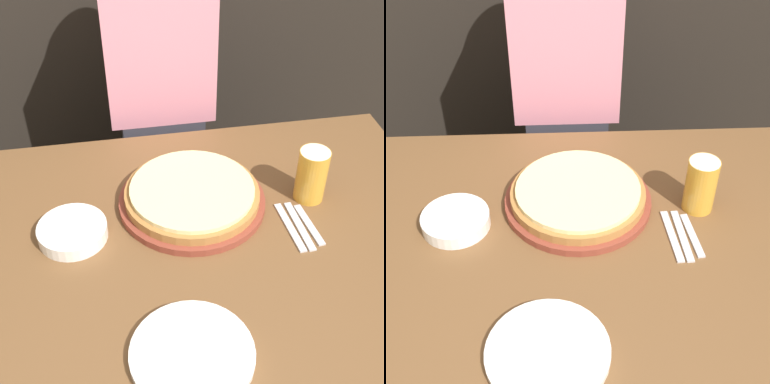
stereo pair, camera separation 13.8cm
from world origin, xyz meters
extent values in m
cube|color=brown|center=(0.00, 0.00, 0.38)|extent=(1.31, 0.93, 0.77)
cylinder|color=brown|center=(0.01, 0.13, 0.78)|extent=(0.38, 0.38, 0.02)
cylinder|color=#A87038|center=(0.01, 0.13, 0.80)|extent=(0.35, 0.35, 0.02)
cylinder|color=beige|center=(0.01, 0.13, 0.82)|extent=(0.32, 0.32, 0.01)
cylinder|color=gold|center=(0.32, 0.11, 0.84)|extent=(0.08, 0.08, 0.15)
cylinder|color=white|center=(0.32, 0.11, 0.91)|extent=(0.08, 0.08, 0.02)
cylinder|color=white|center=(-0.07, -0.32, 0.78)|extent=(0.25, 0.25, 0.02)
cylinder|color=white|center=(-0.30, 0.06, 0.79)|extent=(0.17, 0.17, 0.04)
cube|color=silver|center=(0.23, 0.00, 0.77)|extent=(0.03, 0.18, 0.00)
cube|color=silver|center=(0.26, 0.00, 0.77)|extent=(0.03, 0.18, 0.00)
cube|color=silver|center=(0.28, 0.00, 0.77)|extent=(0.03, 0.15, 0.00)
cube|color=#33333D|center=(-0.01, 0.64, 0.37)|extent=(0.27, 0.20, 0.75)
cube|color=pink|center=(-0.01, 0.64, 0.96)|extent=(0.34, 0.20, 0.42)
camera|label=1|loc=(-0.18, -0.90, 1.70)|focal=50.00mm
camera|label=2|loc=(-0.04, -0.92, 1.70)|focal=50.00mm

